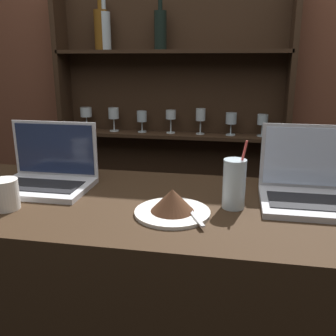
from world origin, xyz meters
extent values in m
cube|color=brown|center=(0.00, 1.56, 1.35)|extent=(7.00, 0.06, 2.70)
cube|color=#332114|center=(-0.78, 1.44, 0.95)|extent=(0.03, 0.18, 1.91)
cube|color=#332114|center=(0.54, 1.44, 0.95)|extent=(0.03, 0.18, 1.91)
cube|color=#332114|center=(-0.12, 1.52, 0.95)|extent=(1.36, 0.02, 1.91)
cube|color=#332114|center=(-0.12, 1.44, 0.57)|extent=(1.32, 0.18, 0.02)
cube|color=#332114|center=(-0.12, 1.44, 1.05)|extent=(1.32, 0.18, 0.02)
cube|color=#332114|center=(-0.12, 1.44, 1.53)|extent=(1.32, 0.18, 0.02)
cylinder|color=silver|center=(-0.65, 1.44, 1.06)|extent=(0.06, 0.06, 0.01)
cylinder|color=silver|center=(-0.65, 1.44, 1.11)|extent=(0.01, 0.01, 0.08)
cylinder|color=silver|center=(-0.65, 1.44, 1.17)|extent=(0.07, 0.07, 0.06)
cylinder|color=silver|center=(-0.47, 1.44, 1.06)|extent=(0.06, 0.06, 0.01)
cylinder|color=silver|center=(-0.47, 1.44, 1.10)|extent=(0.01, 0.01, 0.07)
cylinder|color=silver|center=(-0.47, 1.44, 1.17)|extent=(0.06, 0.06, 0.07)
cylinder|color=silver|center=(-0.30, 1.44, 1.06)|extent=(0.05, 0.05, 0.01)
cylinder|color=silver|center=(-0.30, 1.44, 1.10)|extent=(0.01, 0.01, 0.06)
cylinder|color=silver|center=(-0.30, 1.44, 1.16)|extent=(0.06, 0.06, 0.06)
cylinder|color=silver|center=(-0.12, 1.44, 1.06)|extent=(0.05, 0.05, 0.01)
cylinder|color=silver|center=(-0.12, 1.44, 1.11)|extent=(0.01, 0.01, 0.08)
cylinder|color=silver|center=(-0.12, 1.44, 1.17)|extent=(0.06, 0.06, 0.05)
cylinder|color=silver|center=(0.06, 1.44, 1.06)|extent=(0.05, 0.05, 0.01)
cylinder|color=silver|center=(0.06, 1.44, 1.10)|extent=(0.01, 0.01, 0.08)
cylinder|color=silver|center=(0.06, 1.44, 1.18)|extent=(0.06, 0.06, 0.07)
cylinder|color=silver|center=(0.23, 1.44, 1.06)|extent=(0.06, 0.06, 0.01)
cylinder|color=silver|center=(0.23, 1.44, 1.10)|extent=(0.01, 0.01, 0.06)
cylinder|color=silver|center=(0.23, 1.44, 1.16)|extent=(0.06, 0.06, 0.06)
cylinder|color=silver|center=(0.41, 1.44, 1.06)|extent=(0.05, 0.05, 0.01)
cylinder|color=silver|center=(0.41, 1.44, 1.10)|extent=(0.01, 0.01, 0.06)
cylinder|color=silver|center=(0.41, 1.44, 1.16)|extent=(0.06, 0.06, 0.06)
cylinder|color=black|center=(-0.18, 1.44, 1.64)|extent=(0.07, 0.07, 0.21)
cylinder|color=black|center=(-0.18, 1.44, 1.78)|extent=(0.02, 0.02, 0.07)
cylinder|color=brown|center=(-0.53, 1.44, 1.65)|extent=(0.08, 0.08, 0.22)
cylinder|color=brown|center=(-0.53, 1.44, 1.79)|extent=(0.03, 0.03, 0.07)
cylinder|color=#B2C1C6|center=(-0.51, 1.44, 1.64)|extent=(0.07, 0.07, 0.21)
cylinder|color=#B2C1C6|center=(-0.51, 1.44, 1.78)|extent=(0.02, 0.02, 0.07)
cube|color=silver|center=(-0.36, 0.34, 1.08)|extent=(0.31, 0.22, 0.02)
cube|color=black|center=(-0.36, 0.33, 1.09)|extent=(0.26, 0.12, 0.00)
cube|color=silver|center=(-0.36, 0.45, 1.18)|extent=(0.31, 0.00, 0.19)
cube|color=#1E2847|center=(-0.36, 0.45, 1.18)|extent=(0.28, 0.01, 0.17)
cube|color=#ADADB2|center=(0.49, 0.35, 1.08)|extent=(0.29, 0.24, 0.02)
cube|color=black|center=(0.49, 0.34, 1.09)|extent=(0.25, 0.13, 0.00)
cube|color=#ADADB2|center=(0.49, 0.47, 1.19)|extent=(0.29, 0.00, 0.21)
cube|color=silver|center=(0.49, 0.47, 1.19)|extent=(0.27, 0.01, 0.18)
cylinder|color=silver|center=(0.10, 0.22, 1.07)|extent=(0.21, 0.21, 0.01)
cone|color=#422616|center=(0.10, 0.22, 1.11)|extent=(0.12, 0.12, 0.06)
cube|color=#B7B7BC|center=(0.16, 0.20, 1.08)|extent=(0.08, 0.16, 0.00)
cylinder|color=silver|center=(0.26, 0.30, 1.14)|extent=(0.07, 0.07, 0.14)
cylinder|color=#E04C47|center=(0.28, 0.30, 1.17)|extent=(0.04, 0.01, 0.20)
cylinder|color=silver|center=(-0.38, 0.17, 1.11)|extent=(0.08, 0.08, 0.09)
camera|label=1|loc=(0.26, -0.74, 1.49)|focal=40.00mm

